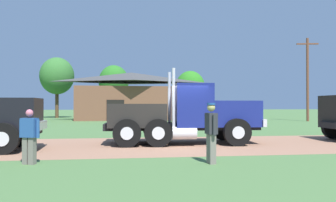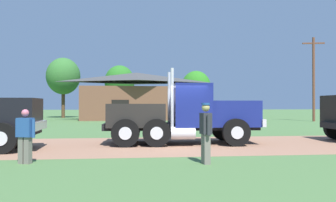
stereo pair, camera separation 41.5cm
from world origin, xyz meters
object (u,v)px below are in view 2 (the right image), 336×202
utility_pole_near (314,77)px  visitor_by_barrel (206,131)px  truck_foreground_white (183,115)px  visitor_standing_near (25,134)px  shed_building (136,97)px

utility_pole_near → visitor_by_barrel: bearing=-125.1°
truck_foreground_white → visitor_by_barrel: truck_foreground_white is taller
truck_foreground_white → utility_pole_near: bearing=48.2°
visitor_standing_near → truck_foreground_white: bearing=40.6°
visitor_by_barrel → utility_pole_near: utility_pole_near is taller
truck_foreground_white → visitor_standing_near: truck_foreground_white is taller
truck_foreground_white → visitor_standing_near: 7.09m
visitor_standing_near → shed_building: bearing=82.3°
truck_foreground_white → visitor_standing_near: (-5.38, -4.61, -0.40)m
truck_foreground_white → visitor_by_barrel: (-0.17, -5.22, -0.29)m
visitor_by_barrel → utility_pole_near: (16.43, 23.38, 3.55)m
shed_building → visitor_by_barrel: bearing=-87.4°
visitor_by_barrel → shed_building: size_ratio=0.14×
truck_foreground_white → visitor_standing_near: bearing=-139.4°
visitor_by_barrel → utility_pole_near: size_ratio=0.21×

